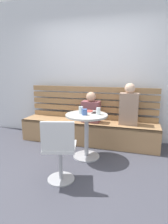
{
  "coord_description": "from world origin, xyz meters",
  "views": [
    {
      "loc": [
        0.96,
        -2.31,
        1.44
      ],
      "look_at": [
        0.07,
        0.66,
        0.75
      ],
      "focal_mm": 30.52,
      "sensor_mm": 36.0,
      "label": 1
    }
  ],
  "objects_px": {
    "cafe_table": "(87,127)",
    "white_chair": "(59,149)",
    "booth_bench": "(88,132)",
    "cup_mug_blue": "(85,112)",
    "cup_water_clear": "(98,111)",
    "person_adult": "(129,106)",
    "cup_glass_tall": "(81,110)",
    "person_child_left": "(91,109)",
    "phone_on_table": "(95,113)",
    "plate_small": "(88,111)"
  },
  "relations": [
    {
      "from": "person_child_left",
      "to": "plate_small",
      "type": "xyz_separation_m",
      "value": [
        0.05,
        -0.42,
        0.05
      ]
    },
    {
      "from": "booth_bench",
      "to": "cup_mug_blue",
      "type": "height_order",
      "value": "cup_mug_blue"
    },
    {
      "from": "cup_glass_tall",
      "to": "phone_on_table",
      "type": "bearing_deg",
      "value": 32.86
    },
    {
      "from": "cup_glass_tall",
      "to": "plate_small",
      "type": "xyz_separation_m",
      "value": [
        0.06,
        0.21,
        -0.05
      ]
    },
    {
      "from": "person_adult",
      "to": "cafe_table",
      "type": "bearing_deg",
      "value": -132.33
    },
    {
      "from": "cup_mug_blue",
      "to": "plate_small",
      "type": "xyz_separation_m",
      "value": [
        -0.02,
        0.27,
        -0.04
      ]
    },
    {
      "from": "cafe_table",
      "to": "cup_water_clear",
      "type": "relative_size",
      "value": 6.73
    },
    {
      "from": "cafe_table",
      "to": "phone_on_table",
      "type": "relative_size",
      "value": 5.29
    },
    {
      "from": "white_chair",
      "to": "plate_small",
      "type": "xyz_separation_m",
      "value": [
        0.09,
        1.03,
        0.28
      ]
    },
    {
      "from": "cafe_table",
      "to": "booth_bench",
      "type": "bearing_deg",
      "value": 103.05
    },
    {
      "from": "white_chair",
      "to": "booth_bench",
      "type": "bearing_deg",
      "value": 91.0
    },
    {
      "from": "cafe_table",
      "to": "white_chair",
      "type": "height_order",
      "value": "white_chair"
    },
    {
      "from": "white_chair",
      "to": "cafe_table",
      "type": "bearing_deg",
      "value": 81.32
    },
    {
      "from": "booth_bench",
      "to": "cafe_table",
      "type": "xyz_separation_m",
      "value": [
        0.15,
        -0.64,
        0.3
      ]
    },
    {
      "from": "phone_on_table",
      "to": "person_adult",
      "type": "bearing_deg",
      "value": -125.05
    },
    {
      "from": "cafe_table",
      "to": "person_child_left",
      "type": "xyz_separation_m",
      "value": [
        -0.09,
        0.64,
        0.18
      ]
    },
    {
      "from": "white_chair",
      "to": "person_adult",
      "type": "xyz_separation_m",
      "value": [
        0.74,
        1.49,
        0.32
      ]
    },
    {
      "from": "booth_bench",
      "to": "white_chair",
      "type": "xyz_separation_m",
      "value": [
        0.03,
        -1.46,
        0.24
      ]
    },
    {
      "from": "cup_glass_tall",
      "to": "plate_small",
      "type": "distance_m",
      "value": 0.22
    },
    {
      "from": "person_child_left",
      "to": "phone_on_table",
      "type": "xyz_separation_m",
      "value": [
        0.19,
        -0.5,
        0.05
      ]
    },
    {
      "from": "cafe_table",
      "to": "phone_on_table",
      "type": "height_order",
      "value": "phone_on_table"
    },
    {
      "from": "cup_glass_tall",
      "to": "cup_mug_blue",
      "type": "height_order",
      "value": "cup_glass_tall"
    },
    {
      "from": "cup_glass_tall",
      "to": "phone_on_table",
      "type": "height_order",
      "value": "cup_glass_tall"
    },
    {
      "from": "white_chair",
      "to": "plate_small",
      "type": "bearing_deg",
      "value": 85.24
    },
    {
      "from": "person_adult",
      "to": "cup_glass_tall",
      "type": "distance_m",
      "value": 0.98
    },
    {
      "from": "person_child_left",
      "to": "cup_glass_tall",
      "type": "xyz_separation_m",
      "value": [
        -0.01,
        -0.63,
        0.1
      ]
    },
    {
      "from": "cafe_table",
      "to": "cup_glass_tall",
      "type": "bearing_deg",
      "value": 173.67
    },
    {
      "from": "person_adult",
      "to": "person_child_left",
      "type": "relative_size",
      "value": 1.3
    },
    {
      "from": "cup_mug_blue",
      "to": "cup_water_clear",
      "type": "xyz_separation_m",
      "value": [
        0.2,
        0.09,
        0.01
      ]
    },
    {
      "from": "cup_water_clear",
      "to": "phone_on_table",
      "type": "height_order",
      "value": "cup_water_clear"
    },
    {
      "from": "booth_bench",
      "to": "cup_water_clear",
      "type": "relative_size",
      "value": 24.55
    },
    {
      "from": "cup_glass_tall",
      "to": "booth_bench",
      "type": "bearing_deg",
      "value": 94.53
    },
    {
      "from": "booth_bench",
      "to": "person_child_left",
      "type": "height_order",
      "value": "person_child_left"
    },
    {
      "from": "white_chair",
      "to": "cup_glass_tall",
      "type": "distance_m",
      "value": 0.89
    },
    {
      "from": "white_chair",
      "to": "person_adult",
      "type": "bearing_deg",
      "value": 63.49
    },
    {
      "from": "cup_water_clear",
      "to": "plate_small",
      "type": "distance_m",
      "value": 0.29
    },
    {
      "from": "person_child_left",
      "to": "cup_water_clear",
      "type": "relative_size",
      "value": 5.35
    },
    {
      "from": "cup_glass_tall",
      "to": "person_adult",
      "type": "bearing_deg",
      "value": 42.97
    },
    {
      "from": "booth_bench",
      "to": "white_chair",
      "type": "relative_size",
      "value": 3.18
    },
    {
      "from": "booth_bench",
      "to": "person_adult",
      "type": "relative_size",
      "value": 3.53
    },
    {
      "from": "white_chair",
      "to": "person_adult",
      "type": "relative_size",
      "value": 1.11
    },
    {
      "from": "person_adult",
      "to": "cup_mug_blue",
      "type": "distance_m",
      "value": 0.97
    },
    {
      "from": "cup_mug_blue",
      "to": "cup_water_clear",
      "type": "height_order",
      "value": "cup_water_clear"
    },
    {
      "from": "person_child_left",
      "to": "cup_water_clear",
      "type": "height_order",
      "value": "person_child_left"
    },
    {
      "from": "booth_bench",
      "to": "cafe_table",
      "type": "bearing_deg",
      "value": -76.95
    },
    {
      "from": "white_chair",
      "to": "cup_mug_blue",
      "type": "height_order",
      "value": "white_chair"
    },
    {
      "from": "white_chair",
      "to": "cup_glass_tall",
      "type": "xyz_separation_m",
      "value": [
        0.02,
        0.82,
        0.34
      ]
    },
    {
      "from": "cafe_table",
      "to": "cup_water_clear",
      "type": "bearing_deg",
      "value": 11.4
    },
    {
      "from": "cup_water_clear",
      "to": "plate_small",
      "type": "xyz_separation_m",
      "value": [
        -0.22,
        0.18,
        -0.05
      ]
    },
    {
      "from": "cup_mug_blue",
      "to": "phone_on_table",
      "type": "xyz_separation_m",
      "value": [
        0.12,
        0.2,
        -0.04
      ]
    }
  ]
}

